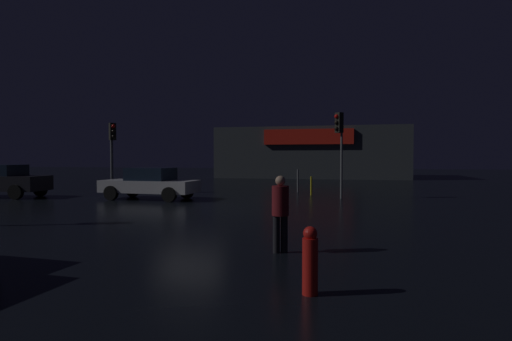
# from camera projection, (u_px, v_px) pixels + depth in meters

# --- Properties ---
(ground_plane) EXTENTS (120.00, 120.00, 0.00)m
(ground_plane) POSITION_uv_depth(u_px,v_px,m) (189.00, 208.00, 15.30)
(ground_plane) COLOR black
(store_building) EXTENTS (17.85, 10.08, 4.80)m
(store_building) POSITION_uv_depth(u_px,v_px,m) (313.00, 153.00, 41.22)
(store_building) COLOR #33383D
(store_building) RESTS_ON ground
(traffic_signal_main) EXTENTS (0.43, 0.41, 3.79)m
(traffic_signal_main) POSITION_uv_depth(u_px,v_px,m) (112.00, 144.00, 21.91)
(traffic_signal_main) COLOR #595B60
(traffic_signal_main) RESTS_ON ground
(traffic_signal_opposite) EXTENTS (0.42, 0.42, 4.01)m
(traffic_signal_opposite) POSITION_uv_depth(u_px,v_px,m) (339.00, 133.00, 18.91)
(traffic_signal_opposite) COLOR #595B60
(traffic_signal_opposite) RESTS_ON ground
(car_near) EXTENTS (4.50, 2.13, 1.45)m
(car_near) POSITION_uv_depth(u_px,v_px,m) (150.00, 183.00, 18.71)
(car_near) COLOR #B7B7BF
(car_near) RESTS_ON ground
(car_crossing) EXTENTS (4.42, 2.13, 1.58)m
(car_crossing) POSITION_uv_depth(u_px,v_px,m) (2.00, 181.00, 19.64)
(car_crossing) COLOR black
(car_crossing) RESTS_ON ground
(pedestrian) EXTENTS (0.44, 0.44, 1.55)m
(pedestrian) POSITION_uv_depth(u_px,v_px,m) (280.00, 208.00, 8.12)
(pedestrian) COLOR black
(pedestrian) RESTS_ON ground
(fire_hydrant) EXTENTS (0.22, 0.22, 0.95)m
(fire_hydrant) POSITION_uv_depth(u_px,v_px,m) (310.00, 261.00, 5.63)
(fire_hydrant) COLOR red
(fire_hydrant) RESTS_ON ground
(bollard_kerb_a) EXTENTS (0.10, 0.10, 0.96)m
(bollard_kerb_a) POSITION_uv_depth(u_px,v_px,m) (311.00, 186.00, 20.75)
(bollard_kerb_a) COLOR gold
(bollard_kerb_a) RESTS_ON ground
(bollard_kerb_b) EXTENTS (0.10, 0.10, 1.28)m
(bollard_kerb_b) POSITION_uv_depth(u_px,v_px,m) (298.00, 181.00, 22.60)
(bollard_kerb_b) COLOR #595B60
(bollard_kerb_b) RESTS_ON ground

